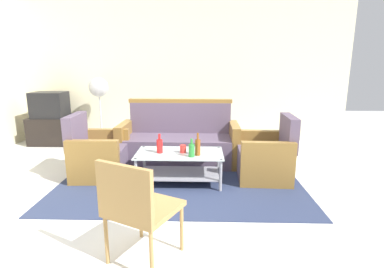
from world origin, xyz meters
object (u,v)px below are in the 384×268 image
(bottle_red, at_px, (160,146))
(television, at_px, (50,105))
(wicker_chair, at_px, (137,204))
(bottle_green, at_px, (192,150))
(armchair_left, at_px, (98,156))
(cup, at_px, (183,149))
(coffee_table, at_px, (180,163))
(tv_stand, at_px, (53,131))
(armchair_right, at_px, (266,158))
(bottle_brown, at_px, (198,147))
(pedestal_fan, at_px, (99,91))
(couch, at_px, (179,143))

(bottle_red, bearing_deg, television, 140.71)
(wicker_chair, bearing_deg, bottle_green, 102.46)
(armchair_left, xyz_separation_m, cup, (1.18, -0.22, 0.17))
(coffee_table, height_order, tv_stand, tv_stand)
(television, bearing_deg, bottle_red, 140.76)
(armchair_right, xyz_separation_m, bottle_green, (-0.99, -0.37, 0.21))
(armchair_right, xyz_separation_m, bottle_brown, (-0.91, -0.30, 0.23))
(cup, relative_size, wicker_chair, 0.12)
(armchair_right, relative_size, tv_stand, 1.06)
(bottle_brown, distance_m, television, 3.47)
(bottle_green, relative_size, tv_stand, 0.28)
(tv_stand, bearing_deg, cup, -35.80)
(coffee_table, height_order, wicker_chair, wicker_chair)
(armchair_right, height_order, bottle_red, armchair_right)
(armchair_right, height_order, pedestal_fan, pedestal_fan)
(bottle_brown, relative_size, television, 0.47)
(bottle_brown, bearing_deg, television, 144.62)
(coffee_table, relative_size, bottle_green, 4.90)
(couch, bearing_deg, pedestal_fan, -34.32)
(armchair_left, relative_size, coffee_table, 0.77)
(pedestal_fan, bearing_deg, coffee_table, -49.77)
(bottle_red, xyz_separation_m, tv_stand, (-2.34, 1.91, -0.24))
(television, bearing_deg, bottle_brown, 144.67)
(armchair_right, distance_m, bottle_green, 1.07)
(couch, relative_size, bottle_brown, 6.43)
(bottle_brown, distance_m, wicker_chair, 1.58)
(coffee_table, height_order, bottle_green, bottle_green)
(armchair_right, relative_size, coffee_table, 0.77)
(bottle_red, bearing_deg, bottle_green, -20.56)
(tv_stand, distance_m, television, 0.50)
(pedestal_fan, relative_size, wicker_chair, 1.51)
(coffee_table, distance_m, bottle_green, 0.32)
(bottle_brown, bearing_deg, cup, 151.71)
(bottle_green, height_order, tv_stand, bottle_green)
(coffee_table, xyz_separation_m, bottle_red, (-0.25, -0.01, 0.23))
(couch, distance_m, bottle_brown, 1.00)
(bottle_brown, relative_size, pedestal_fan, 0.22)
(cup, xyz_separation_m, television, (-2.63, 1.90, 0.30))
(armchair_right, bearing_deg, pedestal_fan, 60.51)
(armchair_right, relative_size, bottle_green, 3.78)
(coffee_table, relative_size, bottle_red, 4.50)
(couch, height_order, television, television)
(couch, bearing_deg, bottle_red, 78.37)
(cup, bearing_deg, armchair_left, 169.20)
(couch, distance_m, pedestal_fan, 2.06)
(bottle_green, relative_size, television, 0.37)
(bottle_brown, bearing_deg, wicker_chair, -106.10)
(armchair_right, height_order, bottle_green, armchair_right)
(bottle_brown, relative_size, wicker_chair, 0.34)
(cup, bearing_deg, bottle_red, -178.09)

